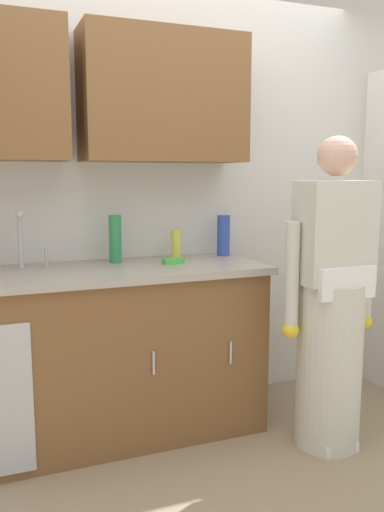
{
  "coord_description": "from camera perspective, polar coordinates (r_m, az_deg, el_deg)",
  "views": [
    {
      "loc": [
        -1.02,
        -2.05,
        1.43
      ],
      "look_at": [
        0.0,
        0.55,
        1.0
      ],
      "focal_mm": 37.26,
      "sensor_mm": 36.0,
      "label": 1
    }
  ],
  "objects": [
    {
      "name": "counter_cabinet",
      "position": [
        2.96,
        -11.39,
        -10.8
      ],
      "size": [
        1.9,
        0.62,
        0.9
      ],
      "color": "brown",
      "rests_on": "ground"
    },
    {
      "name": "ground_plane",
      "position": [
        2.7,
        4.56,
        -23.26
      ],
      "size": [
        9.0,
        9.0,
        0.0
      ],
      "primitive_type": "plane",
      "color": "#998466"
    },
    {
      "name": "bottle_soap",
      "position": [
        3.24,
        3.4,
        2.23
      ],
      "size": [
        0.08,
        0.08,
        0.25
      ],
      "primitive_type": "cylinder",
      "color": "#334CB2",
      "rests_on": "countertop"
    },
    {
      "name": "countertop",
      "position": [
        2.84,
        -11.62,
        -1.79
      ],
      "size": [
        1.96,
        0.66,
        0.04
      ],
      "primitive_type": "cube",
      "color": "#A8A093",
      "rests_on": "counter_cabinet"
    },
    {
      "name": "kitchen_wall_with_uppers",
      "position": [
        3.17,
        -5.42,
        9.51
      ],
      "size": [
        4.8,
        0.44,
        2.7
      ],
      "color": "silver",
      "rests_on": "ground"
    },
    {
      "name": "bottle_cleaner_spray",
      "position": [
        3.0,
        -8.24,
        1.83
      ],
      "size": [
        0.07,
        0.07,
        0.27
      ],
      "primitive_type": "cylinder",
      "color": "#2D8C4C",
      "rests_on": "countertop"
    },
    {
      "name": "sponge",
      "position": [
        2.95,
        -2.02,
        -0.53
      ],
      "size": [
        0.11,
        0.07,
        0.03
      ],
      "primitive_type": "cube",
      "color": "#4CBF4C",
      "rests_on": "countertop"
    },
    {
      "name": "bottle_water_short",
      "position": [
        3.1,
        -1.73,
        1.24
      ],
      "size": [
        0.06,
        0.06,
        0.17
      ],
      "primitive_type": "cylinder",
      "color": "#D8D14C",
      "rests_on": "countertop"
    },
    {
      "name": "sink",
      "position": [
        2.81,
        -16.82,
        -1.97
      ],
      "size": [
        0.5,
        0.36,
        0.35
      ],
      "color": "#B7BABF",
      "rests_on": "counter_cabinet"
    },
    {
      "name": "person_at_sink",
      "position": [
        2.87,
        14.69,
        -6.47
      ],
      "size": [
        0.55,
        0.34,
        1.62
      ],
      "color": "white",
      "rests_on": "ground"
    }
  ]
}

